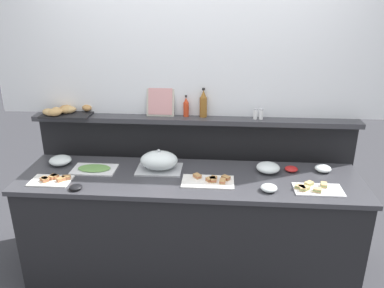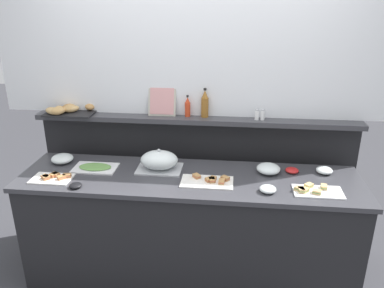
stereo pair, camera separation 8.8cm
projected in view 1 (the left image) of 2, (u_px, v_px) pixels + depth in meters
ground_plane at (195, 232)px, 3.69m from camera, size 12.00×12.00×0.00m
buffet_counter at (190, 228)px, 2.97m from camera, size 2.51×0.65×0.89m
back_ledge_unit at (194, 177)px, 3.37m from camera, size 2.64×0.22×1.21m
upper_wall_panel at (195, 27)px, 2.93m from camera, size 3.24×0.08×1.39m
sandwich_platter_front at (315, 189)px, 2.62m from camera, size 0.33×0.18×0.04m
sandwich_platter_side at (52, 180)px, 2.74m from camera, size 0.29×0.18×0.04m
sandwich_platter_rear at (210, 181)px, 2.73m from camera, size 0.37×0.20×0.04m
cold_cuts_platter at (94, 169)px, 2.92m from camera, size 0.33×0.21×0.02m
serving_cloche at (159, 161)px, 2.90m from camera, size 0.34×0.24×0.17m
glass_bowl_large at (60, 161)px, 3.01m from camera, size 0.17×0.17×0.07m
glass_bowl_medium at (268, 168)px, 2.88m from camera, size 0.18×0.18×0.07m
glass_bowl_small at (269, 188)px, 2.60m from camera, size 0.11×0.11×0.05m
glass_bowl_extra at (323, 169)px, 2.89m from camera, size 0.12×0.12×0.05m
condiment_bowl_teal at (291, 169)px, 2.90m from camera, size 0.10×0.10×0.03m
condiment_bowl_dark at (76, 187)px, 2.63m from camera, size 0.09×0.09×0.03m
vinegar_bottle_amber at (203, 104)px, 3.07m from camera, size 0.06×0.06×0.24m
hot_sauce_bottle at (186, 107)px, 3.09m from camera, size 0.04×0.04×0.18m
salt_shaker at (255, 114)px, 3.04m from camera, size 0.03×0.03×0.09m
pepper_shaker at (261, 114)px, 3.03m from camera, size 0.03×0.03×0.09m
bread_basket at (65, 111)px, 3.15m from camera, size 0.40×0.31×0.08m
framed_picture at (160, 101)px, 3.10m from camera, size 0.22×0.07×0.24m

